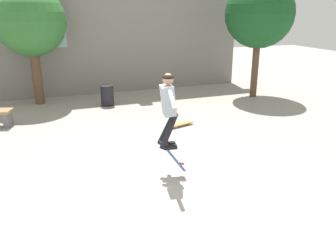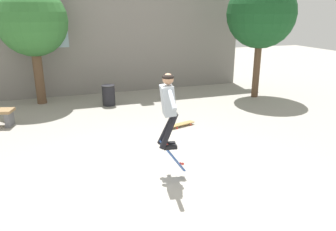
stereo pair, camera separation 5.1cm
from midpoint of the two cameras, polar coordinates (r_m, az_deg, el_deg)
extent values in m
plane|color=#A39E93|center=(6.66, -2.25, -10.49)|extent=(40.00, 40.00, 0.00)
cube|color=gray|center=(13.20, -12.16, 13.44)|extent=(11.94, 0.40, 4.45)
cube|color=#99B7C6|center=(12.88, -18.48, 13.17)|extent=(0.70, 0.02, 0.90)
cylinder|color=brown|center=(12.78, 15.28, 7.82)|extent=(0.25, 0.25, 2.12)
sphere|color=#194C23|center=(12.60, 16.04, 16.70)|extent=(2.45, 2.45, 2.45)
cylinder|color=brown|center=(12.29, -21.45, 6.40)|extent=(0.32, 0.32, 1.94)
sphere|color=#337033|center=(12.10, -22.46, 14.94)|extent=(2.31, 2.31, 2.31)
cube|color=slate|center=(10.35, -25.77, -0.55)|extent=(0.23, 0.41, 0.41)
cylinder|color=black|center=(11.51, -10.18, 3.50)|extent=(0.44, 0.44, 0.71)
torus|color=black|center=(11.44, -10.27, 5.12)|extent=(0.48, 0.48, 0.04)
cube|color=#9EA8B2|center=(6.12, 0.24, 2.68)|extent=(0.33, 0.38, 0.58)
sphere|color=#A37556|center=(6.03, 0.24, 6.38)|extent=(0.24, 0.24, 0.21)
ellipsoid|color=black|center=(6.02, 0.25, 6.72)|extent=(0.25, 0.25, 0.12)
cylinder|color=black|center=(6.38, 0.09, -2.22)|extent=(0.39, 0.25, 0.72)
cube|color=black|center=(6.51, 0.35, -4.96)|extent=(0.27, 0.14, 0.07)
cylinder|color=black|center=(6.22, 0.38, -2.75)|extent=(0.41, 0.17, 0.72)
cube|color=black|center=(6.35, 0.64, -5.55)|extent=(0.27, 0.14, 0.07)
cylinder|color=#9EA8B2|center=(6.46, -0.39, 4.56)|extent=(0.16, 0.54, 0.29)
cylinder|color=#9EA8B2|center=(5.73, 0.95, 2.82)|extent=(0.16, 0.54, 0.29)
cube|color=#2D519E|center=(6.49, 0.94, -7.05)|extent=(0.45, 0.48, 0.66)
cylinder|color=#DB3D33|center=(6.44, 2.80, -8.41)|extent=(0.08, 0.04, 0.08)
cylinder|color=#DB3D33|center=(6.63, 2.39, -8.37)|extent=(0.08, 0.04, 0.08)
cylinder|color=#DB3D33|center=(6.37, 0.05, -5.14)|extent=(0.08, 0.04, 0.08)
cylinder|color=#DB3D33|center=(6.56, -0.29, -5.19)|extent=(0.08, 0.04, 0.08)
cube|color=#AD894C|center=(9.34, 2.57, -1.46)|extent=(0.81, 0.40, 0.02)
cylinder|color=#DB3D33|center=(9.57, 3.35, -1.26)|extent=(0.06, 0.03, 0.05)
cylinder|color=#DB3D33|center=(9.42, 4.14, -1.60)|extent=(0.06, 0.03, 0.05)
cylinder|color=#DB3D33|center=(9.29, 0.98, -1.84)|extent=(0.06, 0.03, 0.05)
cylinder|color=#DB3D33|center=(9.13, 1.75, -2.20)|extent=(0.06, 0.03, 0.05)
camera|label=1|loc=(0.03, -89.76, 0.08)|focal=35.00mm
camera|label=2|loc=(0.03, 90.24, -0.08)|focal=35.00mm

